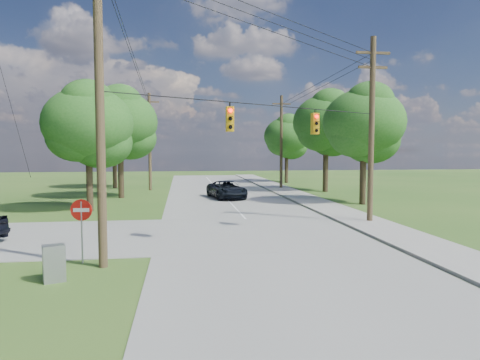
{
  "coord_description": "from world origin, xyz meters",
  "views": [
    {
      "loc": [
        -1.82,
        -15.1,
        4.16
      ],
      "look_at": [
        0.96,
        5.0,
        2.74
      ],
      "focal_mm": 32.0,
      "sensor_mm": 36.0,
      "label": 1
    }
  ],
  "objects": [
    {
      "name": "main_road",
      "position": [
        2.0,
        5.0,
        0.01
      ],
      "size": [
        10.0,
        100.0,
        0.03
      ],
      "primitive_type": "cube",
      "color": "gray",
      "rests_on": "ground"
    },
    {
      "name": "tree_w_mid",
      "position": [
        -7.0,
        23.0,
        6.58
      ],
      "size": [
        6.4,
        6.4,
        9.22
      ],
      "color": "#3C2E1E",
      "rests_on": "ground"
    },
    {
      "name": "control_cabinet",
      "position": [
        -5.83,
        -1.14,
        0.59
      ],
      "size": [
        0.78,
        0.67,
        1.17
      ],
      "primitive_type": "cube",
      "rotation": [
        0.0,
        0.0,
        0.38
      ],
      "color": "gray",
      "rests_on": "ground"
    },
    {
      "name": "tree_w_near",
      "position": [
        -8.0,
        15.0,
        5.92
      ],
      "size": [
        6.0,
        6.0,
        8.4
      ],
      "color": "#3C2E1E",
      "rests_on": "ground"
    },
    {
      "name": "pole_north_e",
      "position": [
        8.9,
        30.0,
        5.13
      ],
      "size": [
        2.0,
        0.32,
        10.0
      ],
      "color": "#4E3C28",
      "rests_on": "ground"
    },
    {
      "name": "sidewalk_east",
      "position": [
        8.7,
        5.0,
        0.06
      ],
      "size": [
        2.6,
        100.0,
        0.12
      ],
      "primitive_type": "cube",
      "color": "#9A9790",
      "rests_on": "ground"
    },
    {
      "name": "tree_e_far",
      "position": [
        11.5,
        38.0,
        5.92
      ],
      "size": [
        5.8,
        5.8,
        8.32
      ],
      "color": "#3C2E1E",
      "rests_on": "ground"
    },
    {
      "name": "tree_w_far",
      "position": [
        -9.0,
        33.0,
        6.25
      ],
      "size": [
        6.0,
        6.0,
        8.73
      ],
      "color": "#3C2E1E",
      "rests_on": "ground"
    },
    {
      "name": "power_lines",
      "position": [
        1.5,
        11.54,
        9.15
      ],
      "size": [
        13.93,
        29.62,
        4.93
      ],
      "color": "black",
      "rests_on": "ground"
    },
    {
      "name": "car_main_north",
      "position": [
        2.05,
        21.3,
        0.77
      ],
      "size": [
        3.42,
        5.72,
        1.49
      ],
      "primitive_type": "imported",
      "rotation": [
        0.0,
        0.0,
        0.19
      ],
      "color": "black",
      "rests_on": "main_road"
    },
    {
      "name": "tree_e_mid",
      "position": [
        12.5,
        26.0,
        6.91
      ],
      "size": [
        6.6,
        6.6,
        9.64
      ],
      "color": "#3C2E1E",
      "rests_on": "ground"
    },
    {
      "name": "tree_e_near",
      "position": [
        12.0,
        16.0,
        6.25
      ],
      "size": [
        6.2,
        6.2,
        8.81
      ],
      "color": "#3C2E1E",
      "rests_on": "ground"
    },
    {
      "name": "ground",
      "position": [
        0.0,
        0.0,
        0.0
      ],
      "size": [
        140.0,
        140.0,
        0.0
      ],
      "primitive_type": "plane",
      "color": "#2F571D",
      "rests_on": "ground"
    },
    {
      "name": "traffic_signals",
      "position": [
        2.55,
        4.43,
        5.5
      ],
      "size": [
        4.91,
        3.27,
        1.05
      ],
      "color": "#C6910B",
      "rests_on": "ground"
    },
    {
      "name": "pole_ne",
      "position": [
        8.9,
        8.0,
        5.47
      ],
      "size": [
        2.0,
        0.32,
        10.5
      ],
      "color": "#4E3C28",
      "rests_on": "ground"
    },
    {
      "name": "pole_north_w",
      "position": [
        -5.0,
        30.0,
        5.13
      ],
      "size": [
        2.0,
        0.32,
        10.0
      ],
      "color": "#4E3C28",
      "rests_on": "ground"
    },
    {
      "name": "do_not_enter_sign",
      "position": [
        -5.44,
        1.0,
        1.73
      ],
      "size": [
        0.79,
        0.14,
        2.38
      ],
      "rotation": [
        0.0,
        0.0,
        -0.12
      ],
      "color": "gray",
      "rests_on": "ground"
    },
    {
      "name": "pole_sw",
      "position": [
        -4.6,
        0.4,
        6.23
      ],
      "size": [
        2.0,
        0.32,
        12.0
      ],
      "color": "#4E3C28",
      "rests_on": "ground"
    }
  ]
}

